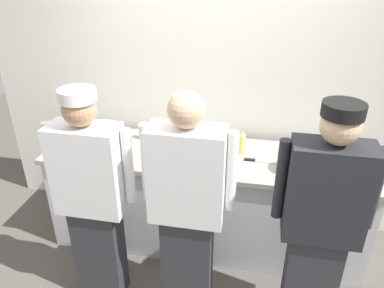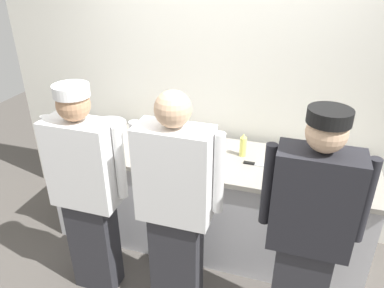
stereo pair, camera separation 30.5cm
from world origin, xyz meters
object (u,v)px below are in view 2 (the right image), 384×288
Objects in this scene: chef_near_left at (87,190)px; ramekin_yellow_sauce at (290,157)px; sheet_tray at (195,151)px; squeeze_bottle_primary at (149,128)px; chefs_knife at (258,165)px; chef_far_right at (308,231)px; chef_center at (175,206)px; plate_stack_front at (199,154)px; ramekin_green_sauce at (156,149)px; ramekin_red_sauce at (320,171)px; mixing_bowl_steel at (108,130)px; deli_cup at (114,145)px; squeeze_bottle_secondary at (243,145)px; plate_stack_rear at (290,171)px.

chef_near_left is 16.20× the size of ramekin_yellow_sauce.
sheet_tray is 2.69× the size of squeeze_bottle_primary.
sheet_tray is 0.55m from chefs_knife.
ramekin_yellow_sauce is (1.35, 0.88, 0.03)m from chef_near_left.
chef_far_right is 6.24× the size of chefs_knife.
chef_center is at bearing -82.63° from sheet_tray.
chefs_knife is (1.12, 0.70, 0.02)m from chef_near_left.
chef_far_right is at bearing -78.40° from ramekin_yellow_sauce.
chef_center reaches higher than ramekin_yellow_sauce.
plate_stack_front is 0.11m from sheet_tray.
chef_far_right is at bearing -59.37° from chefs_knife.
ramekin_green_sauce is 1.34m from ramekin_red_sauce.
mixing_bowl_steel is at bearing 107.92° from chef_near_left.
chefs_knife is (0.48, 0.03, -0.03)m from plate_stack_front.
sheet_tray is at bearing 97.37° from chef_center.
chef_center is 9.33× the size of squeeze_bottle_primary.
ramekin_yellow_sauce is at bearing -1.69° from squeeze_bottle_primary.
deli_cup is (-1.69, -0.12, 0.03)m from ramekin_red_sauce.
plate_stack_front is 0.50× the size of sheet_tray.
chef_far_right reaches higher than ramekin_red_sauce.
ramekin_yellow_sauce is (0.71, 0.20, -0.01)m from plate_stack_front.
squeeze_bottle_primary is 1.26m from ramekin_yellow_sauce.
chef_far_right reaches higher than squeeze_bottle_secondary.
chef_far_right reaches higher than squeeze_bottle_primary.
ramekin_red_sauce is (0.92, 0.72, 0.02)m from chef_center.
squeeze_bottle_primary is 0.93× the size of squeeze_bottle_secondary.
chef_far_right reaches higher than mixing_bowl_steel.
squeeze_bottle_primary is 0.37m from deli_cup.
chef_near_left is at bearing -146.94° from ramekin_yellow_sauce.
plate_stack_front is at bearing -177.01° from chefs_knife.
chef_far_right is at bearing -94.74° from ramekin_red_sauce.
mixing_bowl_steel is (-1.63, 0.19, 0.02)m from plate_stack_rear.
chef_near_left is 6.16× the size of chefs_knife.
squeeze_bottle_secondary reaches higher than chefs_knife.
plate_stack_rear is (1.37, 0.61, 0.06)m from chef_near_left.
chef_center is 0.77m from sheet_tray.
deli_cup is at bearing -179.52° from plate_stack_rear.
squeeze_bottle_secondary is 1.90× the size of ramekin_yellow_sauce.
chefs_knife is (1.21, 0.10, -0.04)m from deli_cup.
sheet_tray is 1.81× the size of chefs_knife.
chef_far_right is 1.12m from plate_stack_front.
deli_cup is at bearing -173.88° from plate_stack_front.
mixing_bowl_steel is 1.38m from chefs_knife.
squeeze_bottle_secondary is (0.33, 0.15, 0.06)m from plate_stack_front.
ramekin_green_sauce reaches higher than sheet_tray.
chef_near_left is 0.85m from mixing_bowl_steel.
plate_stack_rear is at bearing -154.32° from ramekin_red_sauce.
chef_center is 8.08× the size of plate_stack_rear.
chef_far_right is at bearing 0.11° from chef_center.
chef_center is 1.16m from ramekin_red_sauce.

